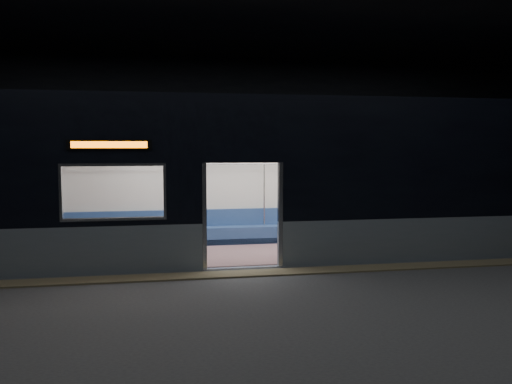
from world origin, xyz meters
name	(u,v)px	position (x,y,z in m)	size (l,w,h in m)	color
station_floor	(253,282)	(0.00, 0.00, -0.01)	(24.00, 14.00, 0.01)	#47494C
station_envelope	(253,69)	(0.00, 0.00, 3.66)	(24.00, 14.00, 5.00)	black
tactile_strip	(247,274)	(0.00, 0.55, 0.01)	(22.80, 0.50, 0.03)	#8C7F59
metro_car	(232,170)	(0.00, 2.54, 1.85)	(18.00, 3.04, 3.35)	gray
passenger	(342,209)	(2.91, 3.55, 0.81)	(0.41, 0.70, 1.40)	black
handbag	(346,215)	(2.93, 3.32, 0.69)	(0.30, 0.26, 0.15)	black
transit_map	(358,183)	(3.42, 3.85, 1.45)	(0.92, 0.03, 0.60)	white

